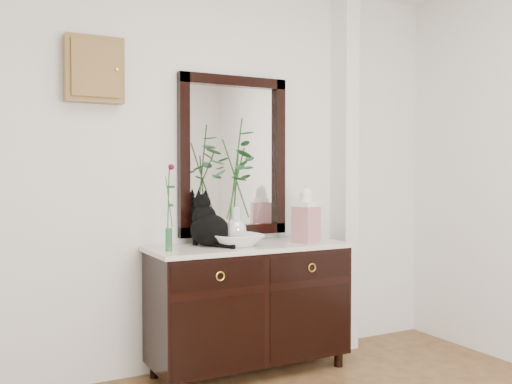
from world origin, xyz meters
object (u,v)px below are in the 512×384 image
sideboard (249,301)px  lotus_bowl (236,240)px  cat (210,219)px  ginger_jar (306,214)px

sideboard → lotus_bowl: (-0.11, -0.04, 0.42)m
cat → ginger_jar: ginger_jar is taller
sideboard → ginger_jar: (0.39, -0.08, 0.57)m
cat → lotus_bowl: bearing=-56.7°
ginger_jar → cat: bearing=168.5°
sideboard → cat: bearing=168.4°
sideboard → cat: 0.61m
cat → lotus_bowl: size_ratio=1.05×
cat → sideboard: bearing=-36.4°
lotus_bowl → ginger_jar: ginger_jar is taller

